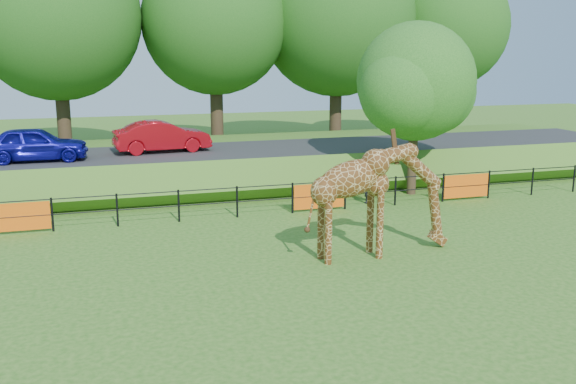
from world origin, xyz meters
The scene contains 10 objects.
ground centered at (0.00, 0.00, 0.00)m, with size 90.00×90.00×0.00m, color #2C6419.
giraffe centered at (2.92, 2.79, 1.58)m, with size 4.41×0.81×3.15m, color #5B3112, non-canonical shape.
perimeter_fence centered at (0.00, 8.00, 0.55)m, with size 28.07×0.10×1.10m, color black, non-canonical shape.
embankment centered at (0.00, 15.50, 0.65)m, with size 40.00×9.00×1.30m, color #2C6419.
road centered at (0.00, 14.00, 1.36)m, with size 40.00×5.00×0.12m, color #2B2B2D.
car_blue centered at (-6.80, 13.43, 2.09)m, with size 1.59×3.95×1.35m, color #1816B3.
car_red centered at (-1.81, 14.35, 2.08)m, with size 1.40×4.01×1.32m, color #B90D17.
visitor centered at (5.21, 8.60, 0.75)m, with size 0.55×0.36×1.51m, color black.
tree_east centered at (7.60, 9.63, 4.28)m, with size 5.40×4.71×6.76m.
bg_tree_line centered at (1.89, 22.00, 7.19)m, with size 37.30×8.80×11.82m.
Camera 1 is at (-4.59, -13.03, 5.66)m, focal length 40.00 mm.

